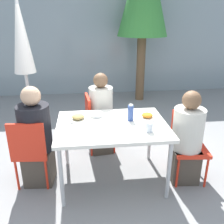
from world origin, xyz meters
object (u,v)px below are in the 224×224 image
object	(u,v)px
bottle	(131,113)
drinking_cup	(149,127)
person_right	(187,140)
salad_bowl	(96,114)
person_far	(101,116)
chair_far	(95,119)
chair_left	(31,148)
person_left	(36,140)
closed_umbrella	(22,46)
chair_right	(188,140)

from	to	relation	value
bottle	drinking_cup	distance (m)	0.35
person_right	bottle	size ratio (longest dim) A/B	5.68
person_right	salad_bowl	size ratio (longest dim) A/B	7.52
person_right	person_far	distance (m)	1.26
chair_far	salad_bowl	bearing A→B (deg)	-7.07
bottle	salad_bowl	distance (m)	0.44
person_right	chair_far	bearing A→B (deg)	-33.41
chair_left	salad_bowl	distance (m)	0.86
person_right	chair_far	world-z (taller)	person_right
person_left	drinking_cup	size ratio (longest dim) A/B	11.49
person_right	drinking_cup	bearing A→B (deg)	22.10
closed_umbrella	bottle	bearing A→B (deg)	-27.92
drinking_cup	salad_bowl	bearing A→B (deg)	137.85
person_right	bottle	bearing A→B (deg)	-8.65
chair_left	salad_bowl	world-z (taller)	chair_left
person_far	bottle	distance (m)	0.77
person_left	drinking_cup	bearing A→B (deg)	-9.16
person_right	closed_umbrella	size ratio (longest dim) A/B	0.52
closed_umbrella	person_right	bearing A→B (deg)	-23.63
drinking_cup	person_left	bearing A→B (deg)	166.17
person_left	chair_right	size ratio (longest dim) A/B	1.42
person_far	salad_bowl	xyz separation A→B (m)	(-0.09, -0.46, 0.22)
person_left	person_far	size ratio (longest dim) A/B	1.02
chair_left	bottle	world-z (taller)	bottle
chair_right	person_right	distance (m)	0.10
chair_left	person_right	distance (m)	1.83
person_left	drinking_cup	xyz separation A→B (m)	(1.26, -0.31, 0.24)
bottle	person_far	bearing A→B (deg)	115.54
person_left	chair_far	world-z (taller)	person_left
chair_right	chair_far	bearing A→B (deg)	-29.38
chair_right	drinking_cup	world-z (taller)	drinking_cup
person_far	drinking_cup	world-z (taller)	person_far
person_left	salad_bowl	world-z (taller)	person_left
chair_left	bottle	xyz separation A→B (m)	(1.17, 0.08, 0.36)
person_far	closed_umbrella	world-z (taller)	closed_umbrella
drinking_cup	salad_bowl	xyz separation A→B (m)	(-0.55, 0.49, -0.03)
chair_left	drinking_cup	bearing A→B (deg)	-5.42
person_far	person_left	bearing A→B (deg)	-57.33
closed_umbrella	salad_bowl	world-z (taller)	closed_umbrella
chair_left	closed_umbrella	distance (m)	1.31
chair_far	bottle	xyz separation A→B (m)	(0.39, -0.68, 0.36)
person_left	person_right	xyz separation A→B (m)	(1.77, -0.16, -0.03)
chair_far	person_right	bearing A→B (deg)	44.92
person_right	bottle	world-z (taller)	person_right
chair_left	drinking_cup	world-z (taller)	drinking_cup
bottle	drinking_cup	xyz separation A→B (m)	(0.15, -0.32, -0.04)
closed_umbrella	drinking_cup	xyz separation A→B (m)	(1.44, -1.00, -0.75)
chair_left	person_left	size ratio (longest dim) A/B	0.71
person_left	chair_left	bearing A→B (deg)	-121.89
person_far	bottle	world-z (taller)	person_far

